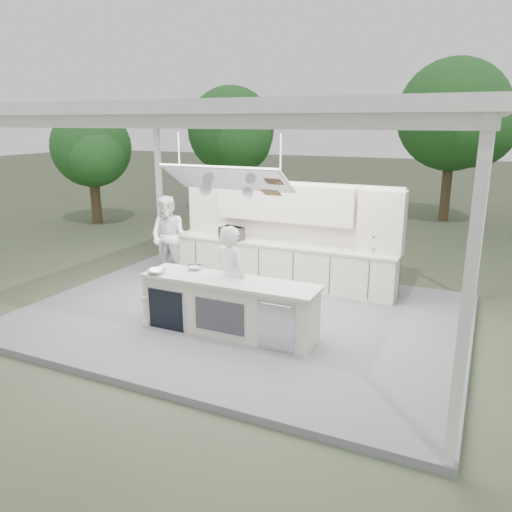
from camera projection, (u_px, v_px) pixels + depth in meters
The scene contains 12 objects.
ground at pixel (243, 319), 9.47m from camera, with size 90.00×90.00×0.00m, color #454B33.
stage_deck at pixel (243, 316), 9.46m from camera, with size 8.00×6.00×0.12m, color slate.
tent at pixel (241, 116), 8.49m from camera, with size 8.20×6.20×3.86m.
demo_island at pixel (228, 306), 8.45m from camera, with size 3.10×0.79×0.95m.
back_counter at pixel (281, 263), 10.98m from camera, with size 5.08×0.72×0.95m.
back_wall_unit at pixel (305, 220), 10.73m from camera, with size 5.05×0.48×2.25m.
tree_cluster at pixel (365, 131), 17.22m from camera, with size 19.55×9.40×5.85m.
head_chef at pixel (231, 278), 8.54m from camera, with size 0.66×0.44×1.82m, color silver.
sous_chef at pixel (169, 237), 11.48m from camera, with size 0.91×0.71×1.87m, color white.
toaster_oven at pixel (231, 233), 11.10m from camera, with size 0.51×0.35×0.28m, color silver.
bowl_large at pixel (156, 272), 8.63m from camera, with size 0.31×0.31×0.08m, color silver.
bowl_small at pixel (194, 267), 8.87m from camera, with size 0.26×0.26×0.08m, color #B9BBC0.
Camera 1 is at (3.97, -7.89, 3.62)m, focal length 35.00 mm.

